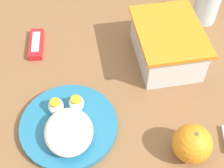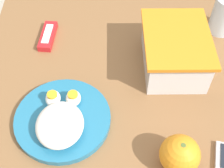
% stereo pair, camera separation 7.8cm
% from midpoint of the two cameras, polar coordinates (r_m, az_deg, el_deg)
% --- Properties ---
extents(table, '(1.05, 0.81, 0.71)m').
position_cam_midpoint_polar(table, '(0.91, 5.76, -6.05)').
color(table, brown).
rests_on(table, ground_plane).
extents(food_container, '(0.22, 0.17, 0.11)m').
position_cam_midpoint_polar(food_container, '(0.85, 13.92, 5.37)').
color(food_container, white).
rests_on(food_container, table).
extents(orange_fruit, '(0.09, 0.09, 0.09)m').
position_cam_midpoint_polar(orange_fruit, '(0.69, 15.56, -12.57)').
color(orange_fruit, orange).
rests_on(orange_fruit, table).
extents(rice_plate, '(0.23, 0.23, 0.06)m').
position_cam_midpoint_polar(rice_plate, '(0.74, -6.17, -6.70)').
color(rice_plate, teal).
rests_on(rice_plate, table).
extents(candy_bar, '(0.12, 0.05, 0.02)m').
position_cam_midpoint_polar(candy_bar, '(0.94, -9.31, 8.53)').
color(candy_bar, red).
rests_on(candy_bar, table).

